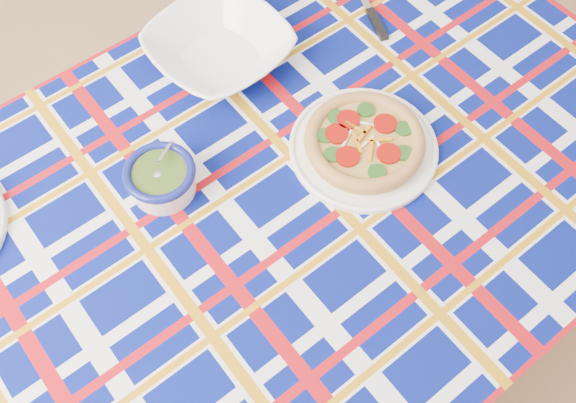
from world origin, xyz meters
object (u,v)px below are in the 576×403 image
dining_table (274,216)px  pesto_bowl (161,177)px  serving_bowl (219,48)px  main_focaccia_plate (365,141)px

dining_table → pesto_bowl: bearing=137.4°
pesto_bowl → serving_bowl: 0.32m
main_focaccia_plate → pesto_bowl: 0.37m
dining_table → pesto_bowl: pesto_bowl is taller
main_focaccia_plate → pesto_bowl: bearing=159.8°
dining_table → pesto_bowl: size_ratio=12.73×
dining_table → serving_bowl: size_ratio=6.01×
pesto_bowl → serving_bowl: pesto_bowl is taller
dining_table → serving_bowl: serving_bowl is taller
pesto_bowl → main_focaccia_plate: bearing=-20.2°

